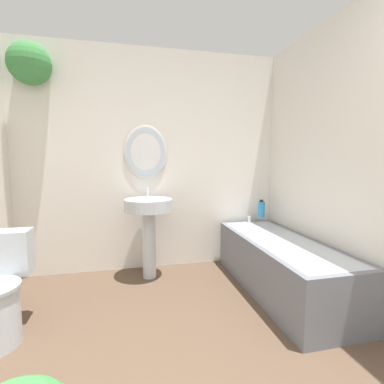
{
  "coord_description": "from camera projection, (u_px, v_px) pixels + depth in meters",
  "views": [
    {
      "loc": [
        -0.27,
        -0.26,
        1.21
      ],
      "look_at": [
        0.19,
        1.76,
        0.97
      ],
      "focal_mm": 26.0,
      "sensor_mm": 36.0,
      "label": 1
    }
  ],
  "objects": [
    {
      "name": "wall_back",
      "position": [
        140.0,
        151.0,
        3.02
      ],
      "size": [
        2.95,
        0.39,
        2.4
      ],
      "color": "silver",
      "rests_on": "ground_plane"
    },
    {
      "name": "wall_right",
      "position": [
        372.0,
        161.0,
        2.0
      ],
      "size": [
        0.06,
        2.95,
        2.4
      ],
      "color": "silver",
      "rests_on": "ground_plane"
    },
    {
      "name": "bathtub",
      "position": [
        281.0,
        264.0,
        2.57
      ],
      "size": [
        0.62,
        1.62,
        0.56
      ],
      "color": "slate",
      "rests_on": "ground_plane"
    },
    {
      "name": "shampoo_bottle",
      "position": [
        261.0,
        209.0,
        3.18
      ],
      "size": [
        0.08,
        0.08,
        0.2
      ],
      "color": "#2D84C6",
      "rests_on": "bathtub"
    },
    {
      "name": "pedestal_sink",
      "position": [
        149.0,
        218.0,
        2.83
      ],
      "size": [
        0.48,
        0.48,
        0.92
      ],
      "color": "silver",
      "rests_on": "ground_plane"
    }
  ]
}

